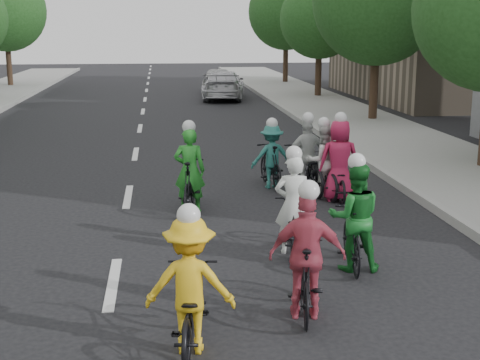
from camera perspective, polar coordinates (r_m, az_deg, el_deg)
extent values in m
plane|color=black|center=(9.72, -10.79, -8.67)|extent=(120.00, 120.00, 0.00)
cube|color=gray|center=(20.66, 13.87, 2.86)|extent=(4.00, 80.00, 0.15)
cube|color=#999993|center=(20.06, 8.64, 2.84)|extent=(0.18, 80.00, 0.18)
cube|color=gray|center=(36.39, 18.43, 12.97)|extent=(10.00, 14.00, 8.00)
cylinder|color=black|center=(43.02, -19.09, 9.13)|extent=(0.32, 0.32, 2.48)
sphere|color=#1C4717|center=(42.97, -19.42, 13.49)|extent=(4.80, 4.80, 4.80)
cylinder|color=black|center=(26.02, 11.34, 7.58)|extent=(0.32, 0.32, 2.48)
sphere|color=#1C4717|center=(25.94, 11.66, 14.81)|extent=(4.80, 4.80, 4.80)
cylinder|color=black|center=(34.67, 6.69, 8.82)|extent=(0.32, 0.32, 2.27)
sphere|color=#1C4717|center=(34.59, 6.82, 13.52)|extent=(4.00, 4.00, 4.00)
cylinder|color=black|center=(43.44, 3.90, 9.82)|extent=(0.32, 0.32, 2.48)
sphere|color=#1C4717|center=(43.40, 3.97, 14.15)|extent=(4.80, 4.80, 4.80)
imported|color=black|center=(10.79, 4.41, -4.04)|extent=(0.78, 1.59, 0.80)
imported|color=white|center=(10.58, 4.55, -2.13)|extent=(0.64, 0.48, 1.60)
sphere|color=silver|center=(10.40, 4.63, 2.24)|extent=(0.26, 0.26, 0.26)
imported|color=black|center=(10.17, 9.53, -4.83)|extent=(0.64, 1.61, 0.94)
imported|color=#186D25|center=(9.98, 9.76, -3.13)|extent=(0.86, 0.71, 1.62)
sphere|color=silver|center=(9.79, 9.95, 1.54)|extent=(0.26, 0.26, 0.26)
imported|color=black|center=(7.66, -4.30, -11.00)|extent=(0.80, 1.73, 0.87)
imported|color=yellow|center=(7.44, -4.31, -8.92)|extent=(1.07, 0.71, 1.55)
sphere|color=silver|center=(7.18, -4.41, -3.02)|extent=(0.26, 0.26, 0.26)
imported|color=black|center=(8.47, 5.57, -8.33)|extent=(0.71, 1.63, 0.95)
imported|color=#C5455C|center=(8.27, 5.77, -6.45)|extent=(1.00, 0.55, 1.61)
sphere|color=silver|center=(8.04, 5.90, -0.90)|extent=(0.26, 0.26, 0.26)
imported|color=black|center=(14.14, 8.31, -0.02)|extent=(0.67, 1.60, 0.82)
imported|color=#B31C46|center=(13.95, 8.48, 1.67)|extent=(0.88, 0.61, 1.71)
sphere|color=silver|center=(13.81, 8.60, 5.24)|extent=(0.26, 0.26, 0.26)
imported|color=black|center=(13.15, -4.32, -0.42)|extent=(0.76, 1.78, 1.03)
imported|color=green|center=(12.98, -4.32, 0.83)|extent=(0.66, 0.49, 1.66)
sphere|color=silver|center=(12.83, -4.39, 4.55)|extent=(0.26, 0.26, 0.26)
imported|color=black|center=(14.42, 6.97, 0.51)|extent=(0.85, 1.85, 0.94)
imported|color=silver|center=(14.26, 7.09, 1.65)|extent=(0.83, 0.68, 1.56)
sphere|color=silver|center=(14.13, 7.18, 4.83)|extent=(0.26, 0.26, 0.26)
imported|color=black|center=(15.11, 2.65, 1.26)|extent=(0.65, 1.69, 0.99)
imported|color=#246D64|center=(14.96, 2.72, 2.03)|extent=(0.99, 0.64, 1.44)
sphere|color=silver|center=(14.84, 2.75, 4.84)|extent=(0.26, 0.26, 0.26)
imported|color=black|center=(14.69, 5.67, 0.89)|extent=(0.96, 1.98, 1.00)
imported|color=silver|center=(14.53, 5.78, 2.02)|extent=(1.00, 0.55, 1.63)
sphere|color=silver|center=(14.39, 5.85, 5.28)|extent=(0.26, 0.26, 0.26)
imported|color=#B7B7BC|center=(33.98, -1.42, 8.11)|extent=(2.67, 5.15, 1.43)
imported|color=silver|center=(38.07, -1.88, 8.58)|extent=(2.21, 4.24, 1.38)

